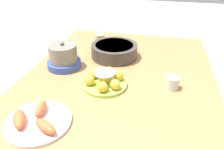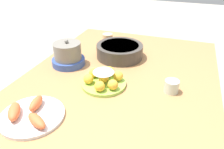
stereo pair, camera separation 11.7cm
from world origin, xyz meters
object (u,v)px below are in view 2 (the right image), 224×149
(cake_plate, at_px, (104,80))
(warming_pot, at_px, (68,55))
(serving_bowl, at_px, (120,51))
(dining_table, at_px, (119,90))
(cup_far, at_px, (108,39))
(cup_near, at_px, (172,86))
(seafood_platter, at_px, (31,114))

(cake_plate, bearing_deg, warming_pot, 63.24)
(cake_plate, bearing_deg, serving_bowl, 4.41)
(serving_bowl, xyz_separation_m, warming_pot, (-0.21, 0.26, 0.02))
(dining_table, height_order, warming_pot, warming_pot)
(dining_table, distance_m, cup_far, 0.50)
(cup_near, bearing_deg, dining_table, 79.71)
(seafood_platter, xyz_separation_m, cup_far, (0.87, -0.02, 0.02))
(dining_table, bearing_deg, serving_bowl, 18.08)
(cake_plate, relative_size, serving_bowl, 0.78)
(dining_table, height_order, seafood_platter, seafood_platter)
(seafood_platter, relative_size, cup_near, 3.84)
(dining_table, xyz_separation_m, seafood_platter, (-0.45, 0.25, 0.10))
(cup_near, bearing_deg, serving_bowl, 50.80)
(dining_table, height_order, cake_plate, cake_plate)
(serving_bowl, bearing_deg, warming_pot, 128.18)
(serving_bowl, height_order, warming_pot, warming_pot)
(cake_plate, distance_m, cup_far, 0.56)
(cake_plate, relative_size, seafood_platter, 0.86)
(dining_table, bearing_deg, cup_far, 28.66)
(cup_near, bearing_deg, warming_pot, 81.66)
(seafood_platter, height_order, cup_far, cup_far)
(cake_plate, distance_m, seafood_platter, 0.40)
(seafood_platter, xyz_separation_m, cup_near, (0.40, -0.54, 0.01))
(cup_near, bearing_deg, seafood_platter, 126.34)
(cake_plate, distance_m, serving_bowl, 0.36)
(cake_plate, bearing_deg, dining_table, -26.75)
(cake_plate, distance_m, cup_near, 0.35)
(dining_table, xyz_separation_m, warming_pot, (0.04, 0.35, 0.15))
(cup_near, bearing_deg, cup_far, 47.54)
(dining_table, relative_size, cup_near, 20.12)
(seafood_platter, relative_size, warming_pot, 1.36)
(dining_table, height_order, cup_near, cup_near)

